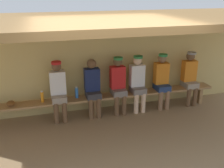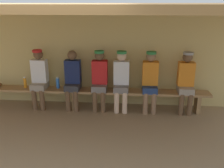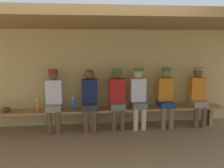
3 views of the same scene
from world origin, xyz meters
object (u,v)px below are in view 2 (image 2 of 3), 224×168
(player_middle, at_px, (100,78))
(player_shirtless_tan, at_px, (73,78))
(player_rightmost, at_px, (121,78))
(water_bottle_blue, at_px, (25,83))
(player_leftmost, at_px, (39,76))
(water_bottle_green, at_px, (58,83))
(player_in_red, at_px, (150,79))
(bench, at_px, (75,92))
(player_with_sunglasses, at_px, (186,80))

(player_middle, xyz_separation_m, player_shirtless_tan, (-0.61, -0.00, -0.02))
(player_rightmost, distance_m, player_middle, 0.48)
(water_bottle_blue, bearing_deg, player_leftmost, -2.45)
(player_middle, relative_size, water_bottle_green, 5.08)
(player_leftmost, relative_size, water_bottle_green, 5.08)
(player_in_red, bearing_deg, player_leftmost, 180.00)
(player_in_red, height_order, player_leftmost, same)
(water_bottle_green, bearing_deg, bench, -6.66)
(player_rightmost, distance_m, player_leftmost, 1.85)
(player_rightmost, height_order, water_bottle_blue, player_rightmost)
(player_middle, xyz_separation_m, water_bottle_green, (-0.97, 0.04, -0.16))
(player_rightmost, bearing_deg, water_bottle_green, 178.32)
(water_bottle_blue, bearing_deg, player_shirtless_tan, -0.80)
(player_middle, distance_m, water_bottle_blue, 1.74)
(player_rightmost, xyz_separation_m, player_shirtless_tan, (-1.09, -0.00, -0.02))
(bench, relative_size, water_bottle_green, 22.68)
(player_shirtless_tan, height_order, water_bottle_blue, player_shirtless_tan)
(player_in_red, bearing_deg, player_with_sunglasses, 0.00)
(bench, distance_m, water_bottle_green, 0.44)
(player_in_red, height_order, player_with_sunglasses, same)
(player_leftmost, bearing_deg, player_rightmost, 0.00)
(player_rightmost, relative_size, player_middle, 1.00)
(player_with_sunglasses, distance_m, water_bottle_blue, 3.61)
(player_leftmost, xyz_separation_m, water_bottle_blue, (-0.35, 0.02, -0.16))
(player_with_sunglasses, distance_m, water_bottle_green, 2.85)
(player_leftmost, distance_m, water_bottle_green, 0.44)
(player_leftmost, distance_m, water_bottle_blue, 0.39)
(player_rightmost, relative_size, water_bottle_green, 5.08)
(water_bottle_blue, bearing_deg, bench, -0.93)
(player_shirtless_tan, xyz_separation_m, water_bottle_blue, (-1.12, 0.02, -0.15))
(player_shirtless_tan, relative_size, water_bottle_green, 5.05)
(player_middle, relative_size, player_shirtless_tan, 1.01)
(player_in_red, bearing_deg, water_bottle_blue, 179.69)
(player_rightmost, relative_size, player_with_sunglasses, 1.00)
(bench, height_order, player_middle, player_middle)
(player_leftmost, bearing_deg, bench, -0.26)
(bench, relative_size, player_leftmost, 4.46)
(bench, relative_size, player_with_sunglasses, 4.46)
(player_in_red, distance_m, player_middle, 1.11)
(player_in_red, bearing_deg, water_bottle_green, 178.83)
(player_in_red, xyz_separation_m, player_middle, (-1.11, 0.00, 0.00))
(water_bottle_green, bearing_deg, player_middle, -2.51)
(bench, height_order, water_bottle_blue, water_bottle_blue)
(player_middle, distance_m, player_with_sunglasses, 1.88)
(player_middle, height_order, player_shirtless_tan, player_middle)
(player_middle, bearing_deg, water_bottle_blue, 179.50)
(player_middle, bearing_deg, player_rightmost, 0.00)
(player_leftmost, relative_size, water_bottle_blue, 5.27)
(bench, bearing_deg, player_with_sunglasses, 0.08)
(player_with_sunglasses, xyz_separation_m, player_shirtless_tan, (-2.48, -0.00, -0.02))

